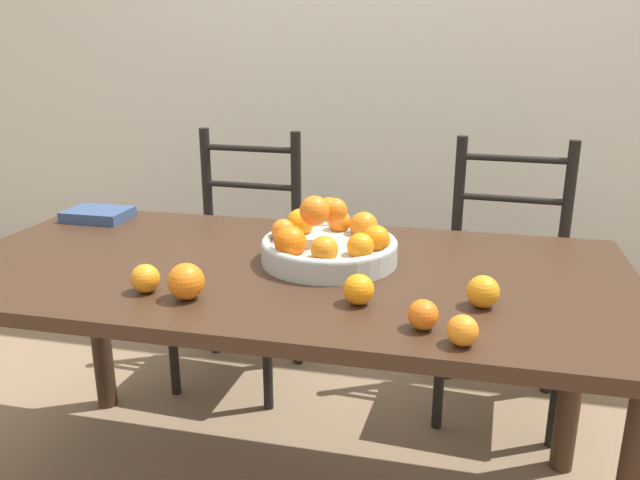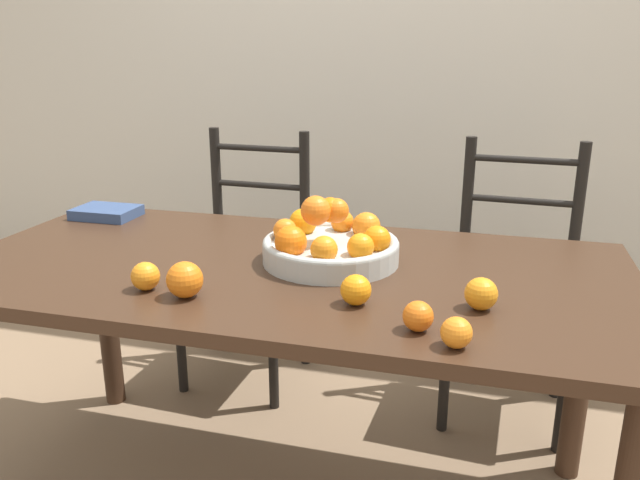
{
  "view_description": "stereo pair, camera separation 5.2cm",
  "coord_description": "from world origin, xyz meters",
  "px_view_note": "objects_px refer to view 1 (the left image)",
  "views": [
    {
      "loc": [
        0.44,
        -1.47,
        1.29
      ],
      "look_at": [
        0.11,
        -0.05,
        0.83
      ],
      "focal_mm": 35.0,
      "sensor_mm": 36.0,
      "label": 1
    },
    {
      "loc": [
        0.49,
        -1.46,
        1.29
      ],
      "look_at": [
        0.11,
        -0.05,
        0.83
      ],
      "focal_mm": 35.0,
      "sensor_mm": 36.0,
      "label": 2
    }
  ],
  "objects_px": {
    "orange_loose_1": "(186,281)",
    "orange_loose_2": "(359,289)",
    "orange_loose_3": "(483,292)",
    "orange_loose_4": "(463,330)",
    "chair_left": "(240,266)",
    "fruit_bowl": "(329,243)",
    "chair_right": "(504,287)",
    "book_stack": "(98,214)",
    "orange_loose_0": "(423,315)",
    "orange_loose_5": "(145,278)"
  },
  "relations": [
    {
      "from": "fruit_bowl",
      "to": "orange_loose_2",
      "type": "bearing_deg",
      "value": -64.42
    },
    {
      "from": "orange_loose_3",
      "to": "orange_loose_4",
      "type": "relative_size",
      "value": 1.18
    },
    {
      "from": "chair_right",
      "to": "book_stack",
      "type": "bearing_deg",
      "value": -159.83
    },
    {
      "from": "orange_loose_1",
      "to": "orange_loose_2",
      "type": "xyz_separation_m",
      "value": [
        0.38,
        0.06,
        -0.01
      ]
    },
    {
      "from": "book_stack",
      "to": "chair_right",
      "type": "bearing_deg",
      "value": 16.64
    },
    {
      "from": "fruit_bowl",
      "to": "orange_loose_2",
      "type": "distance_m",
      "value": 0.29
    },
    {
      "from": "orange_loose_1",
      "to": "orange_loose_3",
      "type": "height_order",
      "value": "orange_loose_1"
    },
    {
      "from": "orange_loose_1",
      "to": "orange_loose_3",
      "type": "bearing_deg",
      "value": 9.17
    },
    {
      "from": "fruit_bowl",
      "to": "orange_loose_4",
      "type": "distance_m",
      "value": 0.54
    },
    {
      "from": "orange_loose_4",
      "to": "orange_loose_2",
      "type": "bearing_deg",
      "value": 146.24
    },
    {
      "from": "orange_loose_1",
      "to": "orange_loose_2",
      "type": "distance_m",
      "value": 0.39
    },
    {
      "from": "orange_loose_5",
      "to": "orange_loose_3",
      "type": "bearing_deg",
      "value": 6.68
    },
    {
      "from": "chair_left",
      "to": "chair_right",
      "type": "bearing_deg",
      "value": 2.55
    },
    {
      "from": "orange_loose_4",
      "to": "orange_loose_5",
      "type": "xyz_separation_m",
      "value": [
        -0.72,
        0.11,
        0.0
      ]
    },
    {
      "from": "orange_loose_4",
      "to": "book_stack",
      "type": "distance_m",
      "value": 1.35
    },
    {
      "from": "orange_loose_0",
      "to": "book_stack",
      "type": "height_order",
      "value": "orange_loose_0"
    },
    {
      "from": "orange_loose_5",
      "to": "chair_left",
      "type": "xyz_separation_m",
      "value": [
        -0.13,
        0.94,
        -0.31
      ]
    },
    {
      "from": "chair_left",
      "to": "chair_right",
      "type": "xyz_separation_m",
      "value": [
        1.0,
        -0.0,
        0.0
      ]
    },
    {
      "from": "orange_loose_2",
      "to": "orange_loose_4",
      "type": "bearing_deg",
      "value": -33.76
    },
    {
      "from": "chair_left",
      "to": "orange_loose_2",
      "type": "bearing_deg",
      "value": -52.9
    },
    {
      "from": "fruit_bowl",
      "to": "orange_loose_0",
      "type": "bearing_deg",
      "value": -52.71
    },
    {
      "from": "fruit_bowl",
      "to": "orange_loose_5",
      "type": "height_order",
      "value": "fruit_bowl"
    },
    {
      "from": "orange_loose_4",
      "to": "chair_left",
      "type": "bearing_deg",
      "value": 128.82
    },
    {
      "from": "fruit_bowl",
      "to": "book_stack",
      "type": "bearing_deg",
      "value": 163.85
    },
    {
      "from": "orange_loose_1",
      "to": "orange_loose_0",
      "type": "bearing_deg",
      "value": -4.1
    },
    {
      "from": "orange_loose_5",
      "to": "chair_right",
      "type": "distance_m",
      "value": 1.32
    },
    {
      "from": "orange_loose_1",
      "to": "orange_loose_2",
      "type": "height_order",
      "value": "orange_loose_1"
    },
    {
      "from": "fruit_bowl",
      "to": "orange_loose_0",
      "type": "relative_size",
      "value": 5.75
    },
    {
      "from": "orange_loose_4",
      "to": "chair_right",
      "type": "bearing_deg",
      "value": 81.83
    },
    {
      "from": "orange_loose_1",
      "to": "book_stack",
      "type": "xyz_separation_m",
      "value": [
        -0.57,
        0.56,
        -0.02
      ]
    },
    {
      "from": "orange_loose_1",
      "to": "orange_loose_5",
      "type": "distance_m",
      "value": 0.11
    },
    {
      "from": "orange_loose_4",
      "to": "book_stack",
      "type": "relative_size",
      "value": 0.3
    },
    {
      "from": "orange_loose_2",
      "to": "orange_loose_5",
      "type": "distance_m",
      "value": 0.49
    },
    {
      "from": "chair_left",
      "to": "fruit_bowl",
      "type": "bearing_deg",
      "value": -49.69
    },
    {
      "from": "orange_loose_3",
      "to": "orange_loose_5",
      "type": "relative_size",
      "value": 1.07
    },
    {
      "from": "orange_loose_3",
      "to": "chair_left",
      "type": "bearing_deg",
      "value": 136.05
    },
    {
      "from": "orange_loose_3",
      "to": "book_stack",
      "type": "height_order",
      "value": "orange_loose_3"
    },
    {
      "from": "orange_loose_0",
      "to": "chair_right",
      "type": "distance_m",
      "value": 1.07
    },
    {
      "from": "chair_left",
      "to": "orange_loose_3",
      "type": "bearing_deg",
      "value": -41.4
    },
    {
      "from": "orange_loose_4",
      "to": "chair_right",
      "type": "distance_m",
      "value": 1.1
    },
    {
      "from": "orange_loose_0",
      "to": "chair_left",
      "type": "relative_size",
      "value": 0.06
    },
    {
      "from": "orange_loose_0",
      "to": "book_stack",
      "type": "bearing_deg",
      "value": 151.52
    },
    {
      "from": "chair_right",
      "to": "book_stack",
      "type": "relative_size",
      "value": 4.89
    },
    {
      "from": "orange_loose_1",
      "to": "chair_right",
      "type": "bearing_deg",
      "value": 51.63
    },
    {
      "from": "chair_right",
      "to": "chair_left",
      "type": "bearing_deg",
      "value": -176.47
    },
    {
      "from": "orange_loose_5",
      "to": "book_stack",
      "type": "relative_size",
      "value": 0.34
    },
    {
      "from": "orange_loose_2",
      "to": "orange_loose_4",
      "type": "xyz_separation_m",
      "value": [
        0.23,
        -0.15,
        -0.0
      ]
    },
    {
      "from": "orange_loose_4",
      "to": "chair_left",
      "type": "relative_size",
      "value": 0.06
    },
    {
      "from": "fruit_bowl",
      "to": "chair_left",
      "type": "bearing_deg",
      "value": 127.75
    },
    {
      "from": "orange_loose_2",
      "to": "book_stack",
      "type": "bearing_deg",
      "value": 152.31
    }
  ]
}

